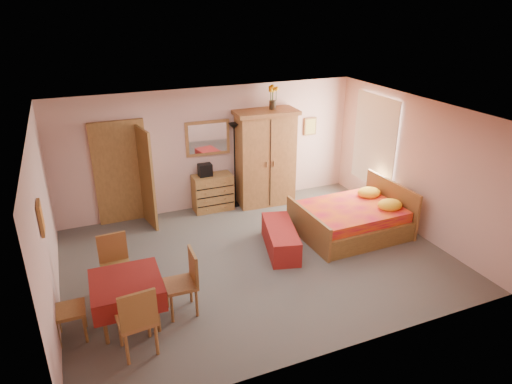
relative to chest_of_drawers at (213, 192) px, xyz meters
name	(u,v)px	position (x,y,z in m)	size (l,w,h in m)	color
floor	(257,259)	(0.09, -2.26, -0.40)	(6.50, 6.50, 0.00)	#5F5A53
ceiling	(258,114)	(0.09, -2.26, 2.20)	(6.50, 6.50, 0.00)	brown
wall_back	(212,149)	(0.09, 0.24, 0.90)	(6.50, 0.10, 2.60)	#D5A69B
wall_front	(339,267)	(0.09, -4.76, 0.90)	(6.50, 0.10, 2.60)	#D5A69B
wall_left	(44,226)	(-3.16, -2.26, 0.90)	(0.10, 5.00, 2.60)	#D5A69B
wall_right	(414,165)	(3.34, -2.26, 0.90)	(0.10, 5.00, 2.60)	#D5A69B
doorway	(121,174)	(-1.81, 0.21, 0.63)	(1.06, 0.12, 2.15)	#9E6B35
window	(375,141)	(3.30, -1.06, 1.05)	(0.08, 1.40, 1.95)	white
picture_left	(41,218)	(-3.13, -2.86, 1.30)	(0.04, 0.32, 0.42)	orange
picture_back	(310,126)	(2.44, 0.21, 1.15)	(0.30, 0.04, 0.40)	#D8BF59
chest_of_drawers	(213,192)	(0.00, 0.00, 0.00)	(0.84, 0.42, 0.79)	#9B6A34
wall_mirror	(208,138)	(0.00, 0.21, 1.15)	(0.94, 0.05, 0.74)	white
stereo	(205,170)	(-0.14, 0.03, 0.53)	(0.28, 0.20, 0.26)	black
floor_lamp	(235,166)	(0.53, 0.03, 0.53)	(0.24, 0.24, 1.85)	black
wardrobe	(265,158)	(1.19, -0.10, 0.65)	(1.34, 0.69, 2.10)	#A86C39
sunflower_vase	(273,97)	(1.36, -0.06, 1.95)	(0.20, 0.20, 0.51)	yellow
bed	(351,212)	(2.12, -2.07, 0.07)	(2.00, 1.57, 0.93)	red
bench	(280,238)	(0.60, -2.12, -0.17)	(0.50, 1.34, 0.45)	maroon
dining_table	(128,301)	(-2.24, -3.13, -0.05)	(0.95, 0.95, 0.70)	maroon
chair_south	(136,318)	(-2.22, -3.75, 0.11)	(0.46, 0.46, 1.02)	#AD6E3A
chair_north	(116,267)	(-2.29, -2.39, 0.09)	(0.44, 0.44, 0.97)	olive
chair_west	(69,310)	(-3.00, -3.15, 0.06)	(0.41, 0.41, 0.91)	olive
chair_east	(181,284)	(-1.50, -3.19, 0.09)	(0.44, 0.44, 0.97)	#905C30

